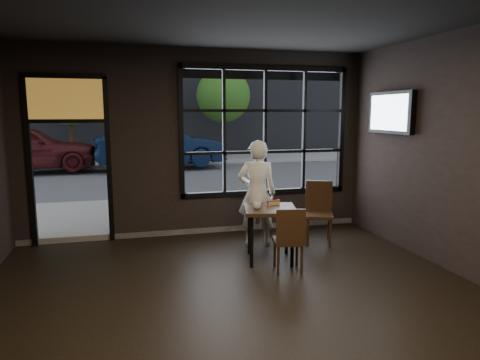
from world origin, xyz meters
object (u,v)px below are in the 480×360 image
object	(u,v)px
cafe_table	(270,234)
man	(257,193)
navy_car	(160,146)
chair_near	(288,239)

from	to	relation	value
cafe_table	man	size ratio (longest dim) A/B	0.46
cafe_table	navy_car	world-z (taller)	navy_car
cafe_table	navy_car	distance (m)	10.64
cafe_table	navy_car	xyz separation A→B (m)	(-0.79, 10.60, 0.49)
cafe_table	navy_car	bearing A→B (deg)	107.24
chair_near	navy_car	distance (m)	11.10
cafe_table	chair_near	xyz separation A→B (m)	(0.11, -0.46, 0.05)
navy_car	chair_near	bearing A→B (deg)	178.52
cafe_table	chair_near	bearing A→B (deg)	-64.02
chair_near	navy_car	xyz separation A→B (m)	(-0.89, 11.06, 0.44)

